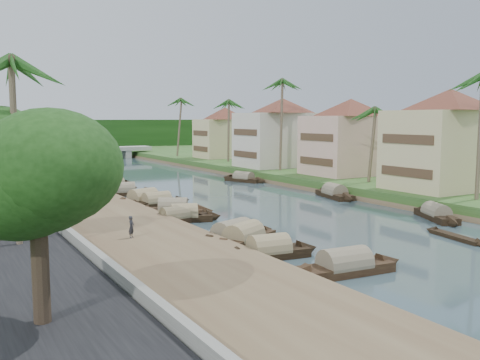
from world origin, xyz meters
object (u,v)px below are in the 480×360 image
bridge (84,151)px  sampan_0 (345,267)px  building_near (449,138)px  person_near (131,227)px  sampan_1 (269,251)px

bridge → sampan_0: (-7.95, -89.14, -1.31)m
building_near → person_near: size_ratio=10.45×
bridge → sampan_1: bridge is taller
sampan_1 → bridge: bearing=90.4°
bridge → sampan_1: 84.80m
building_near → person_near: bearing=-173.2°
building_near → sampan_0: 31.48m
sampan_0 → sampan_1: 5.19m
bridge → sampan_0: bearing=-95.1°
bridge → person_near: (-16.20, -78.18, -0.21)m
bridge → person_near: size_ratio=19.70×
sampan_0 → person_near: bearing=131.5°
building_near → sampan_0: (-26.94, -15.14, -5.97)m
sampan_1 → person_near: person_near is taller
sampan_0 → sampan_1: (-1.69, 4.90, -0.00)m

